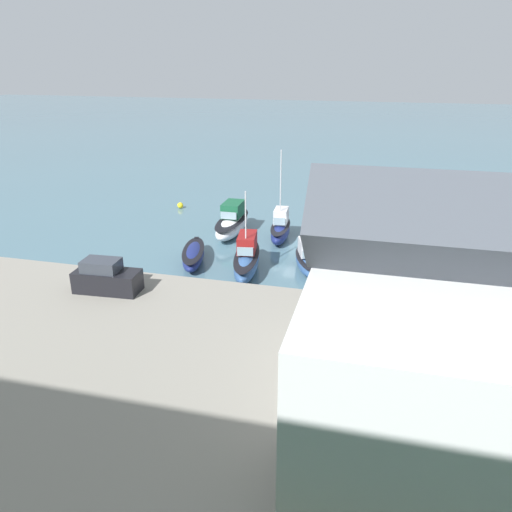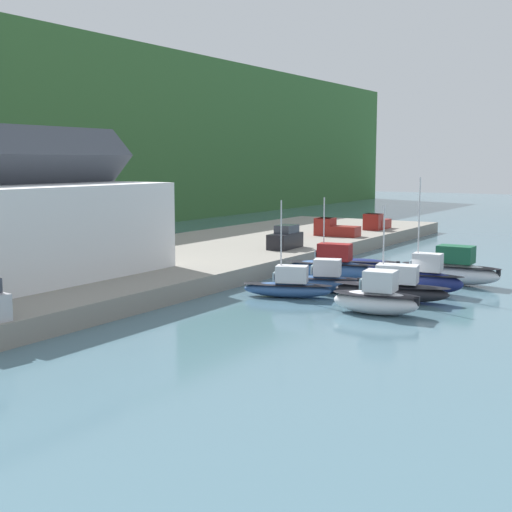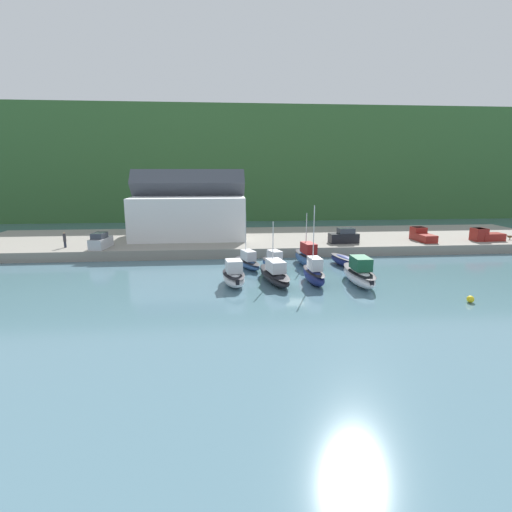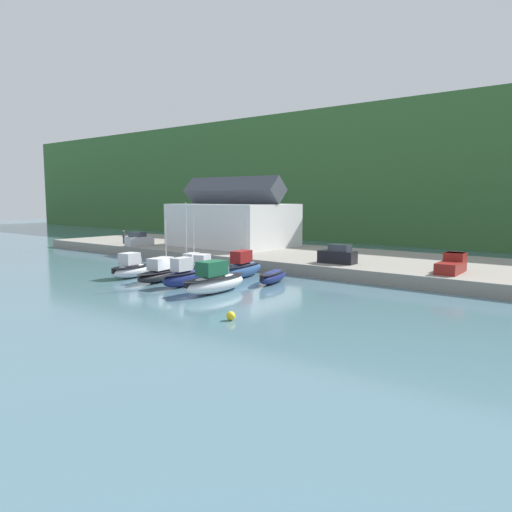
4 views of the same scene
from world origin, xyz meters
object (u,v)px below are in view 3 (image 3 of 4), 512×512
Objects in this scene: moored_boat_1 at (274,263)px; pickup_truck_0 at (422,235)px; moored_boat_0 at (248,262)px; parked_car_1 at (101,241)px; moored_boat_7 at (359,274)px; moored_boat_2 at (307,257)px; dog_on_quay at (510,237)px; pickup_truck_1 at (485,235)px; moored_boat_3 at (345,261)px; parked_car_0 at (344,237)px; moored_boat_6 at (314,274)px; moored_boat_5 at (275,274)px; moored_boat_4 at (234,276)px; mooring_buoy_0 at (470,299)px; person_on_quay at (65,240)px.

moored_boat_1 is 1.20× the size of pickup_truck_0.
parked_car_1 is at bearing 139.02° from moored_boat_0.
moored_boat_7 is 1.75× the size of parked_car_1.
dog_on_quay is at bearing 5.40° from moored_boat_2.
pickup_truck_1 is (9.37, -1.05, 0.00)m from pickup_truck_0.
moored_boat_7 is at bearing -112.27° from moored_boat_3.
moored_boat_3 is 9.31m from parked_car_0.
moored_boat_7 is at bearing 126.93° from dog_on_quay.
moored_boat_2 is 7.90m from moored_boat_6.
moored_boat_0 is 17.03m from parked_car_0.
moored_boat_4 is at bearing 177.90° from moored_boat_5.
mooring_buoy_0 is at bearing -79.13° from moored_boat_3.
moored_boat_3 is 11.60m from moored_boat_5.
parked_car_1 is (-34.19, -0.95, 0.00)m from parked_car_0.
moored_boat_6 is 1.91× the size of parked_car_0.
moored_boat_5 reaches higher than mooring_buoy_0.
moored_boat_2 is at bearing 156.04° from moored_boat_3.
moored_boat_7 is at bearing -19.69° from moored_boat_5.
mooring_buoy_0 is (19.27, -14.81, -0.48)m from moored_boat_0.
moored_boat_5 is at bearing -29.19° from person_on_quay.
moored_boat_5 is (-9.73, -6.31, 0.22)m from moored_boat_3.
moored_boat_3 is at bearing 19.59° from moored_boat_4.
mooring_buoy_0 is at bearing -36.67° from moored_boat_5.
moored_boat_6 is 12.67× the size of mooring_buoy_0.
moored_boat_0 reaches higher than moored_boat_3.
mooring_buoy_0 is (-7.70, -24.30, -1.83)m from pickup_truck_0.
moored_boat_2 is 29.95m from pickup_truck_1.
parked_car_0 is 39.20m from person_on_quay.
moored_boat_0 is 13.79m from moored_boat_7.
moored_boat_6 is 26.59m from pickup_truck_0.
moored_boat_0 is at bearing 163.22° from moored_boat_3.
moored_boat_4 is 0.70× the size of moored_boat_5.
moored_boat_5 is 19.51m from parked_car_0.
moored_boat_2 is 1.57× the size of pickup_truck_1.
parked_car_0 is (14.68, 8.50, 1.45)m from moored_boat_0.
moored_boat_4 is 1.18× the size of pickup_truck_1.
moored_boat_4 is at bearing 160.52° from mooring_buoy_0.
moored_boat_4 is 22.52m from mooring_buoy_0.
parked_car_0 reaches higher than moored_boat_4.
moored_boat_7 is 10.57m from mooring_buoy_0.
moored_boat_2 is 4.72m from moored_boat_3.
moored_boat_3 is 25.76m from pickup_truck_1.
moored_boat_2 is (7.52, 0.39, 0.32)m from moored_boat_0.
moored_boat_6 is 37.97m from dog_on_quay.
pickup_truck_0 is 1.00× the size of pickup_truck_1.
person_on_quay is at bearing 138.41° from moored_boat_4.
moored_boat_3 is at bearing -13.41° from person_on_quay.
moored_boat_7 reaches higher than mooring_buoy_0.
moored_boat_0 is 28.63m from pickup_truck_0.
moored_boat_0 reaches higher than dog_on_quay.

